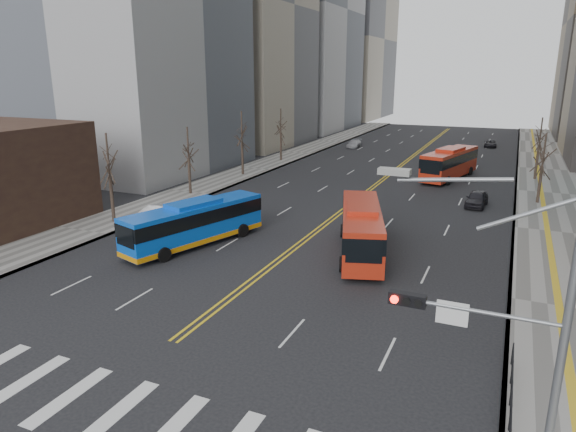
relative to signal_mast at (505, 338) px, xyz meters
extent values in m
plane|color=black|center=(-13.77, -2.00, -4.86)|extent=(220.00, 220.00, 0.00)
cube|color=slate|center=(3.73, 43.00, -4.78)|extent=(7.00, 130.00, 0.15)
cube|color=slate|center=(-30.27, 43.00, -4.78)|extent=(5.00, 130.00, 0.15)
cube|color=silver|center=(-17.31, -2.00, -4.85)|extent=(0.70, 4.00, 0.01)
cube|color=silver|center=(-14.95, -2.00, -4.85)|extent=(0.70, 4.00, 0.01)
cube|color=silver|center=(-12.58, -2.00, -4.85)|extent=(0.70, 4.00, 0.01)
cube|color=silver|center=(-10.22, -2.00, -4.85)|extent=(0.70, 4.00, 0.01)
cube|color=gold|center=(-13.97, 53.00, -4.85)|extent=(0.15, 100.00, 0.01)
cube|color=gold|center=(-13.57, 53.00, -4.85)|extent=(0.15, 100.00, 0.01)
cube|color=gray|center=(-44.77, 64.00, 17.14)|extent=(22.00, 22.00, 44.00)
cube|color=#949497|center=(-43.77, 91.00, 19.14)|extent=(20.00, 26.00, 48.00)
cube|color=gray|center=(-42.77, 123.00, 15.14)|extent=(18.00, 30.00, 40.00)
cylinder|color=gray|center=(1.43, 0.00, -0.86)|extent=(0.24, 0.24, 8.00)
cylinder|color=gray|center=(-0.82, 0.00, 0.64)|extent=(4.50, 0.12, 0.12)
cube|color=black|center=(-2.77, 0.00, 0.64)|extent=(1.10, 0.28, 0.38)
cylinder|color=#FF190C|center=(-3.12, -0.16, 0.64)|extent=(0.24, 0.08, 0.24)
cylinder|color=black|center=(-2.77, -0.16, 0.64)|extent=(0.24, 0.08, 0.24)
cylinder|color=black|center=(-2.42, -0.16, 0.64)|extent=(0.24, 0.08, 0.24)
cube|color=silver|center=(-1.47, 0.00, 0.44)|extent=(0.90, 0.06, 0.70)
cube|color=#999993|center=(-3.37, 0.00, 4.44)|extent=(0.90, 0.35, 0.18)
cube|color=black|center=(0.53, 4.00, -3.71)|extent=(0.04, 6.00, 0.04)
cylinder|color=black|center=(0.53, 2.50, -4.21)|extent=(0.06, 0.06, 1.00)
cylinder|color=black|center=(0.53, 4.00, -4.21)|extent=(0.06, 0.06, 1.00)
cylinder|color=black|center=(0.53, 5.50, -4.21)|extent=(0.06, 0.06, 1.00)
cylinder|color=black|center=(0.53, 7.00, -4.21)|extent=(0.06, 0.06, 1.00)
cylinder|color=#2C221B|center=(-29.77, 17.00, -2.91)|extent=(0.28, 0.28, 3.90)
cylinder|color=#2C221B|center=(-29.77, 28.00, -3.06)|extent=(0.28, 0.28, 3.60)
cylinder|color=#2C221B|center=(-29.77, 39.00, -2.86)|extent=(0.28, 0.28, 4.00)
cylinder|color=#2C221B|center=(-29.77, 50.00, -2.96)|extent=(0.28, 0.28, 3.80)
cylinder|color=#2C221B|center=(2.23, 38.00, -3.11)|extent=(0.28, 0.28, 3.50)
cylinder|color=#2C221B|center=(2.23, 50.00, -2.98)|extent=(0.28, 0.28, 3.75)
cube|color=blue|center=(-20.51, 15.04, -3.21)|extent=(5.55, 11.25, 2.60)
cube|color=black|center=(-20.51, 15.04, -2.68)|extent=(5.61, 11.29, 0.94)
cube|color=blue|center=(-20.51, 15.04, -1.80)|extent=(2.93, 4.25, 0.40)
cube|color=orange|center=(-20.51, 15.04, -4.31)|extent=(5.61, 11.29, 0.35)
cylinder|color=black|center=(-22.68, 12.01, -4.36)|extent=(0.59, 1.04, 1.00)
cylinder|color=black|center=(-20.48, 11.32, -4.36)|extent=(0.59, 1.04, 1.00)
cylinder|color=black|center=(-20.54, 18.77, -4.36)|extent=(0.59, 1.04, 1.00)
cylinder|color=black|center=(-18.34, 18.07, -4.36)|extent=(0.59, 1.04, 1.00)
cube|color=#B52713|center=(-9.20, 18.06, -3.10)|extent=(5.64, 11.13, 2.82)
cube|color=black|center=(-9.20, 18.06, -2.54)|extent=(5.70, 11.17, 1.01)
cube|color=#B52713|center=(-9.20, 18.06, -1.59)|extent=(3.04, 4.23, 0.40)
cylinder|color=black|center=(-9.33, 14.36, -4.36)|extent=(0.59, 1.04, 1.00)
cylinder|color=black|center=(-6.97, 15.11, -4.36)|extent=(0.59, 1.04, 1.00)
cylinder|color=black|center=(-11.43, 21.01, -4.36)|extent=(0.59, 1.04, 1.00)
cylinder|color=black|center=(-9.07, 21.75, -4.36)|extent=(0.59, 1.04, 1.00)
cube|color=#B52713|center=(-6.92, 46.87, -3.04)|extent=(5.20, 11.60, 2.94)
cube|color=black|center=(-6.92, 46.87, -2.47)|extent=(5.26, 11.63, 1.05)
cube|color=#B52713|center=(-6.92, 46.87, -1.47)|extent=(2.94, 4.34, 0.40)
cylinder|color=black|center=(-9.03, 43.66, -4.36)|extent=(0.53, 1.04, 1.00)
cylinder|color=black|center=(-6.54, 43.05, -4.36)|extent=(0.53, 1.04, 1.00)
cylinder|color=black|center=(-7.30, 50.69, -4.36)|extent=(0.53, 1.04, 1.00)
cylinder|color=black|center=(-4.81, 50.07, -4.36)|extent=(0.53, 1.04, 1.00)
imported|color=white|center=(-26.27, 17.82, -4.08)|extent=(3.01, 4.99, 1.55)
imported|color=black|center=(-2.95, 34.76, -4.14)|extent=(2.00, 4.33, 1.44)
imported|color=#A4A3A9|center=(-24.29, 66.86, -4.23)|extent=(1.89, 4.35, 1.25)
imported|color=black|center=(-3.93, 76.44, -4.30)|extent=(2.02, 4.10, 1.12)
camera|label=1|loc=(-0.37, -14.21, 7.16)|focal=32.00mm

